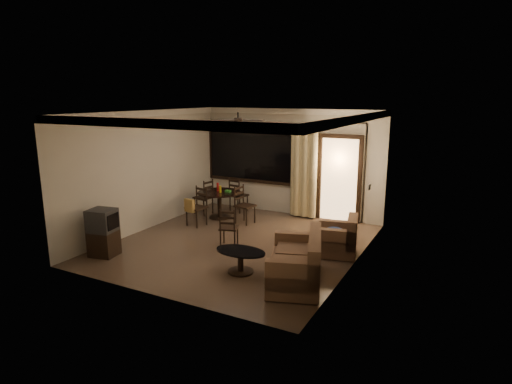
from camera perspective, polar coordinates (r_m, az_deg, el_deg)
The scene contains 12 objects.
ground at distance 9.32m, azimuth -2.26°, elevation -6.88°, with size 5.50×5.50×0.00m, color #7F6651.
room_shell at distance 10.20m, azimuth 5.55°, elevation 5.37°, with size 5.50×6.70×5.50m.
dining_table at distance 11.14m, azimuth -4.89°, elevation -0.70°, with size 1.11×1.11×0.92m.
dining_chair_west at distance 11.62m, azimuth -6.95°, elevation -1.53°, with size 0.48×0.48×0.95m.
dining_chair_east at distance 10.68m, azimuth -1.51°, elevation -2.72°, with size 0.48×0.48×0.95m.
dining_chair_south at distance 10.59m, azimuth -7.96°, elevation -2.84°, with size 0.48×0.53×0.95m.
dining_chair_north at distance 11.78m, azimuth -2.35°, elevation -1.25°, with size 0.48×0.48×0.95m.
tv_cabinet at distance 9.04m, azimuth -19.70°, elevation -5.10°, with size 0.58×0.54×0.95m.
sofa at distance 7.39m, azimuth 5.72°, elevation -9.53°, with size 1.31×1.77×0.85m.
armchair at distance 8.77m, azimuth 11.03°, elevation -6.19°, with size 0.92×0.92×0.78m.
coffee_table at distance 7.78m, azimuth -2.07°, elevation -8.76°, with size 0.96×0.57×0.42m.
side_chair at distance 9.11m, azimuth -3.62°, elevation -5.70°, with size 0.47×0.47×0.85m.
Camera 1 is at (4.39, -7.60, 3.14)m, focal length 30.00 mm.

